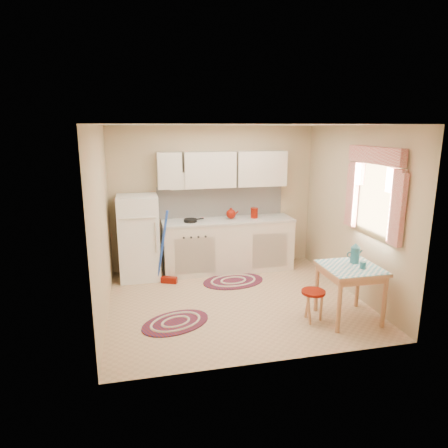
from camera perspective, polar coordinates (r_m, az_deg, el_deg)
The scene contains 14 objects.
room_shell at distance 5.74m, azimuth 2.69°, elevation 4.90°, with size 3.64×3.60×2.52m.
fridge at distance 6.72m, azimuth -12.06°, elevation -1.90°, with size 0.65×0.60×1.40m, color white.
broom at distance 6.43m, azimuth -8.00°, elevation -3.37°, with size 0.28×0.12×1.20m, color blue, non-canonical shape.
base_cabinets at distance 7.01m, azimuth 0.57°, elevation -3.15°, with size 2.25×0.60×0.88m, color beige.
countertop at distance 6.89m, azimuth 0.58°, elevation 0.51°, with size 2.27×0.62×0.04m, color beige.
frying_pan at distance 6.72m, azimuth -4.82°, elevation 0.51°, with size 0.23×0.23×0.05m, color black.
red_kettle at distance 6.88m, azimuth 1.00°, elevation 1.45°, with size 0.19×0.17×0.19m, color maroon, non-canonical shape.
red_canister at distance 6.99m, azimuth 4.35°, elevation 1.50°, with size 0.12×0.12×0.16m, color maroon.
table at distance 5.54m, azimuth 17.44°, elevation -9.40°, with size 0.72×0.72×0.72m, color tan.
stool at distance 5.42m, azimuth 12.55°, elevation -11.34°, with size 0.31×0.31×0.42m, color maroon.
coffee_pot at distance 5.52m, azimuth 18.23°, elevation -3.93°, with size 0.15×0.13×0.29m, color #296B7D, non-canonical shape.
mug at distance 5.37m, azimuth 19.24°, elevation -5.60°, with size 0.08×0.08×0.10m, color #296B7D.
rug_center at distance 6.62m, azimuth 1.33°, elevation -8.16°, with size 1.02×0.68×0.02m, color maroon, non-canonical shape.
rug_left at distance 5.36m, azimuth -6.92°, elevation -13.81°, with size 0.93×0.62×0.02m, color maroon, non-canonical shape.
Camera 1 is at (-1.35, -5.23, 2.47)m, focal length 32.00 mm.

